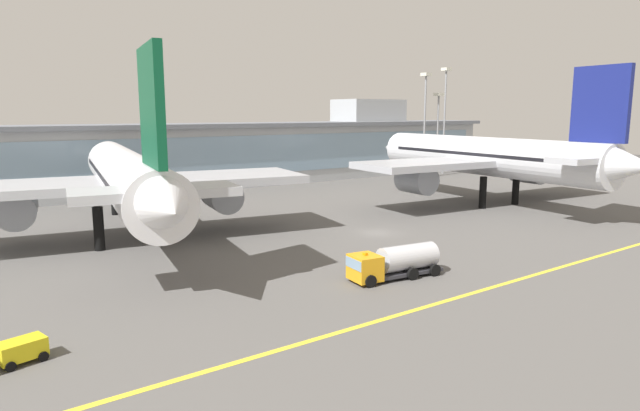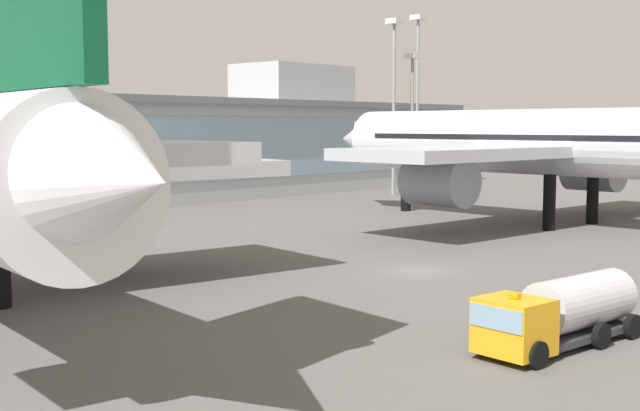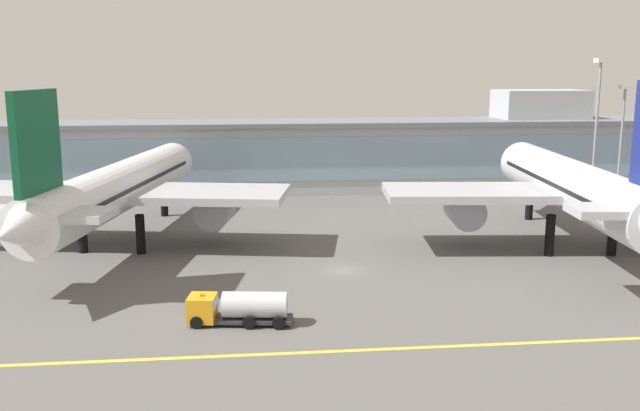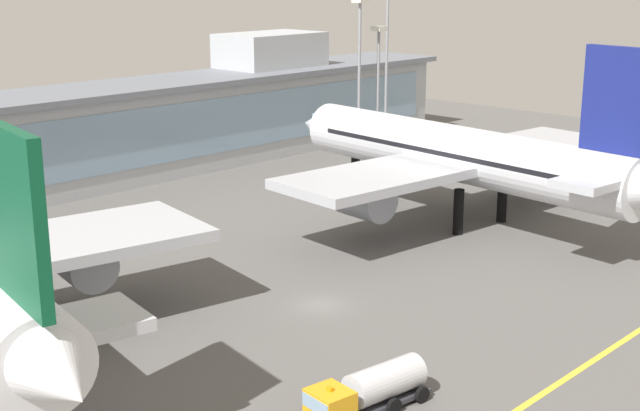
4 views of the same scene
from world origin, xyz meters
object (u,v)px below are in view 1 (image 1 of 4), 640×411
(fuel_tanker_truck, at_px, (393,262))
(apron_light_mast_far_east, at_px, (438,120))
(apron_light_mast_west, at_px, (445,106))
(airliner_near_right, at_px, (486,157))
(apron_light_mast_centre, at_px, (425,110))
(airliner_near_left, at_px, (127,178))

(fuel_tanker_truck, relative_size, apron_light_mast_far_east, 0.48)
(fuel_tanker_truck, height_order, apron_light_mast_west, apron_light_mast_west)
(airliner_near_right, xyz_separation_m, fuel_tanker_truck, (-40.67, -21.44, -6.08))
(fuel_tanker_truck, distance_m, apron_light_mast_west, 91.28)
(airliner_near_right, xyz_separation_m, apron_light_mast_centre, (18.58, 31.24, 7.76))
(fuel_tanker_truck, xyz_separation_m, apron_light_mast_centre, (59.24, 52.67, 13.84))
(apron_light_mast_far_east, bearing_deg, fuel_tanker_truck, -140.35)
(airliner_near_left, xyz_separation_m, apron_light_mast_far_east, (78.50, 24.29, 5.66))
(airliner_near_left, distance_m, apron_light_mast_far_east, 82.36)
(fuel_tanker_truck, distance_m, apron_light_mast_centre, 80.47)
(apron_light_mast_far_east, bearing_deg, apron_light_mast_centre, -175.40)
(fuel_tanker_truck, xyz_separation_m, apron_light_mast_west, (70.15, 56.49, 14.86))
(airliner_near_left, xyz_separation_m, fuel_tanker_truck, (14.47, -28.77, -5.79))
(airliner_near_right, bearing_deg, airliner_near_left, 88.08)
(airliner_near_right, relative_size, apron_light_mast_west, 2.15)
(apron_light_mast_centre, bearing_deg, fuel_tanker_truck, -138.36)
(apron_light_mast_west, bearing_deg, apron_light_mast_far_east, -150.71)
(airliner_near_left, bearing_deg, apron_light_mast_west, -61.39)
(apron_light_mast_centre, bearing_deg, airliner_near_right, -120.74)
(apron_light_mast_west, distance_m, apron_light_mast_far_east, 7.80)
(airliner_near_right, xyz_separation_m, apron_light_mast_far_east, (23.36, 31.62, 5.36))
(apron_light_mast_west, relative_size, apron_light_mast_far_east, 1.32)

